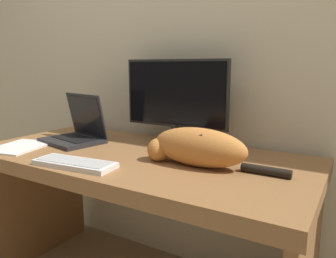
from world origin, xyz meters
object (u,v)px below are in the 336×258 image
(external_keyboard, at_px, (75,163))
(laptop, at_px, (77,132))
(monitor, at_px, (175,100))
(cat, at_px, (197,147))

(external_keyboard, bearing_deg, laptop, 128.95)
(monitor, height_order, cat, monitor)
(monitor, distance_m, external_keyboard, 0.58)
(external_keyboard, bearing_deg, cat, 25.63)
(cat, bearing_deg, external_keyboard, -148.63)
(laptop, height_order, cat, laptop)
(laptop, bearing_deg, external_keyboard, -33.39)
(monitor, relative_size, laptop, 1.65)
(monitor, relative_size, cat, 0.98)
(monitor, bearing_deg, laptop, -154.44)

